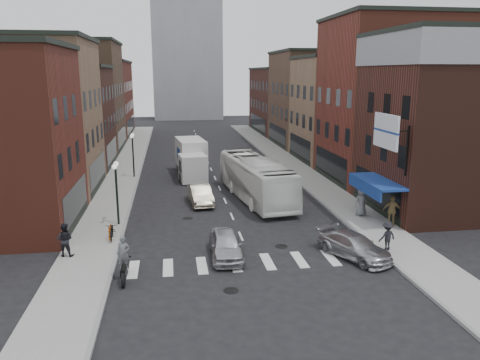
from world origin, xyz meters
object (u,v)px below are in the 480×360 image
object	(u,v)px
streetlamp_far	(133,147)
streetlamp_near	(116,182)
motorcycle_rider	(124,260)
bike_rack	(110,232)
billboard_sign	(387,132)
box_truck	(192,159)
parked_bicycle	(112,230)
ped_right_b	(392,211)
sedan_left_far	(200,195)
sedan_left_near	(226,245)
ped_right_a	(387,236)
curb_car	(354,246)
ped_left_solo	(65,240)
transit_bus	(256,179)
ped_right_c	(361,202)

from	to	relation	value
streetlamp_far	streetlamp_near	bearing A→B (deg)	-90.00
motorcycle_rider	bike_rack	bearing A→B (deg)	106.38
billboard_sign	box_truck	size ratio (longest dim) A/B	0.47
parked_bicycle	ped_right_b	size ratio (longest dim) A/B	0.94
billboard_sign	streetlamp_near	bearing A→B (deg)	167.65
sedan_left_far	parked_bicycle	xyz separation A→B (m)	(-5.59, -7.10, -0.07)
billboard_sign	streetlamp_near	distance (m)	16.68
motorcycle_rider	sedan_left_near	world-z (taller)	motorcycle_rider
sedan_left_far	ped_right_a	distance (m)	14.55
sedan_left_near	ped_right_a	size ratio (longest dim) A/B	2.59
billboard_sign	motorcycle_rider	size ratio (longest dim) A/B	1.68
billboard_sign	ped_right_b	distance (m)	5.15
motorcycle_rider	curb_car	world-z (taller)	motorcycle_rider
streetlamp_far	sedan_left_near	distance (m)	21.12
bike_rack	ped_left_solo	xyz separation A→B (m)	(-2.00, -2.32, 0.50)
streetlamp_near	billboard_sign	bearing A→B (deg)	-12.35
billboard_sign	streetlamp_far	size ratio (longest dim) A/B	0.90
transit_bus	ped_right_a	world-z (taller)	transit_bus
streetlamp_near	box_truck	distance (m)	15.13
streetlamp_far	curb_car	world-z (taller)	streetlamp_far
curb_car	ped_right_b	world-z (taller)	ped_right_b
sedan_left_near	ped_right_c	size ratio (longest dim) A/B	2.11
streetlamp_far	parked_bicycle	bearing A→B (deg)	-90.34
streetlamp_near	curb_car	world-z (taller)	streetlamp_near
sedan_left_far	parked_bicycle	distance (m)	9.04
box_truck	ped_left_solo	distance (m)	20.57
ped_right_b	ped_right_c	xyz separation A→B (m)	(-1.07, 2.29, -0.01)
sedan_left_near	box_truck	bearing A→B (deg)	93.15
transit_bus	ped_right_c	size ratio (longest dim) A/B	6.07
bike_rack	streetlamp_far	bearing A→B (deg)	89.31
streetlamp_far	ped_right_b	distance (m)	24.00
bike_rack	ped_left_solo	world-z (taller)	ped_left_solo
ped_right_c	ped_right_a	bearing A→B (deg)	59.83
curb_car	box_truck	bearing A→B (deg)	84.05
streetlamp_near	sedan_left_far	distance (m)	7.40
streetlamp_near	box_truck	bearing A→B (deg)	69.33
motorcycle_rider	ped_right_b	distance (m)	16.78
sedan_left_near	bike_rack	bearing A→B (deg)	152.68
box_truck	curb_car	distance (m)	22.55
motorcycle_rider	transit_bus	distance (m)	15.94
ped_right_c	transit_bus	bearing A→B (deg)	-62.88
sedan_left_far	ped_right_b	size ratio (longest dim) A/B	2.18
curb_car	ped_right_b	xyz separation A→B (m)	(4.18, 4.29, 0.49)
billboard_sign	curb_car	xyz separation A→B (m)	(-3.17, -3.64, -5.50)
parked_bicycle	ped_left_solo	world-z (taller)	ped_left_solo
transit_bus	ped_right_c	distance (m)	8.40
transit_bus	sedan_left_far	bearing A→B (deg)	-178.55
bike_rack	ped_right_c	world-z (taller)	ped_right_c
billboard_sign	motorcycle_rider	distance (m)	16.43
streetlamp_near	ped_right_b	xyz separation A→B (m)	(17.00, -2.85, -1.79)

